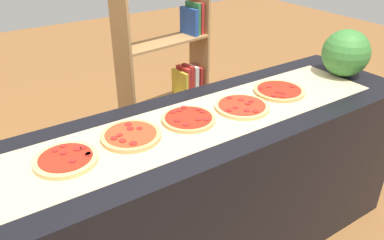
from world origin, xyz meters
TOP-DOWN VIEW (x-y plane):
  - counter at (0.00, 0.00)m, footprint 2.69×0.72m
  - parchment_paper at (0.00, 0.00)m, footprint 2.24×0.46m
  - pizza_pepperoni_0 at (-0.62, 0.02)m, footprint 0.27×0.27m
  - pizza_pepperoni_1 at (-0.31, 0.04)m, footprint 0.28×0.28m
  - pizza_pepperoni_2 at (0.00, 0.03)m, footprint 0.27×0.27m
  - pizza_pepperoni_3 at (0.31, -0.01)m, footprint 0.29×0.29m
  - pizza_pepperoni_4 at (0.62, 0.03)m, footprint 0.29×0.29m
  - watermelon at (1.16, 0.00)m, footprint 0.29×0.29m
  - bookshelf at (0.55, 1.09)m, footprint 0.77×0.32m

SIDE VIEW (x-z plane):
  - counter at x=0.00m, z-range 0.00..0.94m
  - bookshelf at x=0.55m, z-range -0.09..1.42m
  - parchment_paper at x=0.00m, z-range 0.94..0.94m
  - pizza_pepperoni_4 at x=0.62m, z-range 0.94..0.97m
  - pizza_pepperoni_3 at x=0.31m, z-range 0.94..0.97m
  - pizza_pepperoni_2 at x=0.00m, z-range 0.94..0.97m
  - pizza_pepperoni_0 at x=-0.62m, z-range 0.94..0.97m
  - pizza_pepperoni_1 at x=-0.31m, z-range 0.94..0.97m
  - watermelon at x=1.16m, z-range 0.94..1.23m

